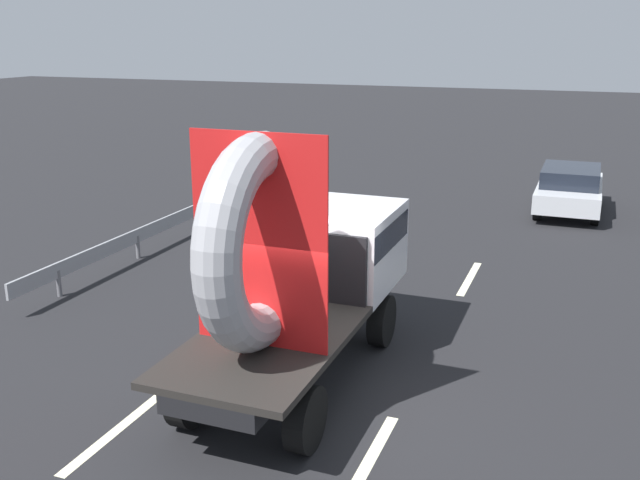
# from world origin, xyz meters

# --- Properties ---
(ground_plane) EXTENTS (120.00, 120.00, 0.00)m
(ground_plane) POSITION_xyz_m (0.00, 0.00, 0.00)
(ground_plane) COLOR black
(flatbed_truck) EXTENTS (2.02, 5.49, 3.97)m
(flatbed_truck) POSITION_xyz_m (-0.35, 0.58, 1.80)
(flatbed_truck) COLOR black
(flatbed_truck) RESTS_ON ground_plane
(distant_sedan) EXTENTS (1.77, 4.13, 1.35)m
(distant_sedan) POSITION_xyz_m (3.03, 12.92, 0.72)
(distant_sedan) COLOR black
(distant_sedan) RESTS_ON ground_plane
(guardrail) EXTENTS (0.10, 10.83, 0.71)m
(guardrail) POSITION_xyz_m (-6.22, 5.87, 0.52)
(guardrail) COLOR gray
(guardrail) RESTS_ON ground_plane
(lane_dash_left_near) EXTENTS (0.16, 2.93, 0.01)m
(lane_dash_left_near) POSITION_xyz_m (-2.04, -1.67, 0.00)
(lane_dash_left_near) COLOR beige
(lane_dash_left_near) RESTS_ON ground_plane
(lane_dash_left_far) EXTENTS (0.16, 2.85, 0.01)m
(lane_dash_left_far) POSITION_xyz_m (-2.04, 5.97, 0.00)
(lane_dash_left_far) COLOR beige
(lane_dash_left_far) RESTS_ON ground_plane
(lane_dash_right_near) EXTENTS (0.16, 2.41, 0.01)m
(lane_dash_right_near) POSITION_xyz_m (1.34, -1.56, 0.00)
(lane_dash_right_near) COLOR beige
(lane_dash_right_near) RESTS_ON ground_plane
(lane_dash_right_far) EXTENTS (0.16, 2.29, 0.01)m
(lane_dash_right_far) POSITION_xyz_m (1.34, 5.87, 0.00)
(lane_dash_right_far) COLOR beige
(lane_dash_right_far) RESTS_ON ground_plane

